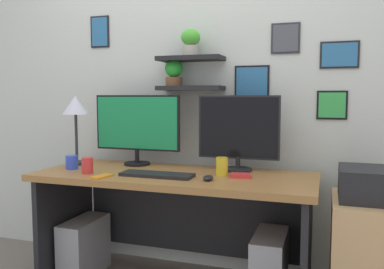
% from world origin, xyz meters
% --- Properties ---
extents(back_wall_assembly, '(4.40, 0.24, 2.70)m').
position_xyz_m(back_wall_assembly, '(0.00, 0.44, 1.35)').
color(back_wall_assembly, silver).
rests_on(back_wall_assembly, ground).
extents(desk, '(1.72, 0.68, 0.75)m').
position_xyz_m(desk, '(0.00, 0.06, 0.54)').
color(desk, '#9E6B38').
rests_on(desk, ground).
extents(monitor_left, '(0.62, 0.18, 0.48)m').
position_xyz_m(monitor_left, '(-0.36, 0.22, 1.02)').
color(monitor_left, black).
rests_on(monitor_left, desk).
extents(monitor_right, '(0.52, 0.18, 0.48)m').
position_xyz_m(monitor_right, '(0.36, 0.22, 1.00)').
color(monitor_right, black).
rests_on(monitor_right, desk).
extents(keyboard, '(0.44, 0.14, 0.02)m').
position_xyz_m(keyboard, '(-0.06, -0.12, 0.76)').
color(keyboard, black).
rests_on(keyboard, desk).
extents(computer_mouse, '(0.06, 0.09, 0.03)m').
position_xyz_m(computer_mouse, '(0.26, -0.14, 0.77)').
color(computer_mouse, black).
rests_on(computer_mouse, desk).
extents(desk_lamp, '(0.18, 0.18, 0.48)m').
position_xyz_m(desk_lamp, '(-0.76, 0.09, 1.13)').
color(desk_lamp, '#2D2D33').
rests_on(desk_lamp, desk).
extents(cell_phone, '(0.09, 0.15, 0.01)m').
position_xyz_m(cell_phone, '(-0.36, -0.25, 0.76)').
color(cell_phone, orange).
rests_on(cell_phone, desk).
extents(coffee_mug, '(0.08, 0.08, 0.09)m').
position_xyz_m(coffee_mug, '(-0.69, -0.07, 0.80)').
color(coffee_mug, blue).
rests_on(coffee_mug, desk).
extents(pen_cup, '(0.07, 0.07, 0.10)m').
position_xyz_m(pen_cup, '(-0.51, -0.17, 0.80)').
color(pen_cup, red).
rests_on(pen_cup, desk).
extents(scissors_tray, '(0.13, 0.10, 0.02)m').
position_xyz_m(scissors_tray, '(0.42, -0.00, 0.76)').
color(scissors_tray, red).
rests_on(scissors_tray, desk).
extents(water_cup, '(0.07, 0.07, 0.11)m').
position_xyz_m(water_cup, '(0.30, 0.03, 0.81)').
color(water_cup, yellow).
rests_on(water_cup, desk).
extents(drawer_cabinet, '(0.44, 0.50, 0.68)m').
position_xyz_m(drawer_cabinet, '(1.15, -0.02, 0.34)').
color(drawer_cabinet, tan).
rests_on(drawer_cabinet, ground).
extents(printer, '(0.38, 0.34, 0.17)m').
position_xyz_m(printer, '(1.15, -0.02, 0.76)').
color(printer, black).
rests_on(printer, drawer_cabinet).
extents(computer_tower_left, '(0.18, 0.40, 0.39)m').
position_xyz_m(computer_tower_left, '(-0.66, 0.01, 0.19)').
color(computer_tower_left, '#99999E').
rests_on(computer_tower_left, ground).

